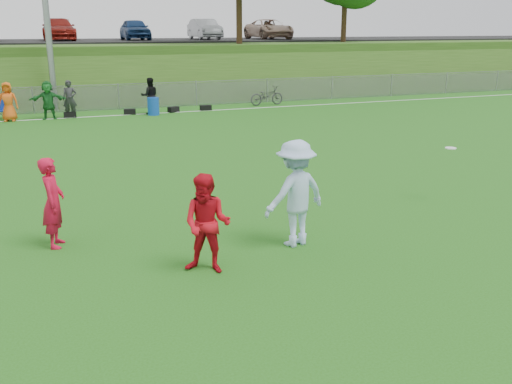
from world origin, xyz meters
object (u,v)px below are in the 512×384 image
player_blue (295,193)px  player_red_center (207,224)px  bicycle (267,96)px  player_red_left (53,203)px  frisbee (451,148)px  recycling_bin (153,106)px

player_blue → player_red_center: bearing=4.3°
bicycle → player_red_left: bearing=141.4°
player_red_left → player_red_center: (2.34, -2.16, -0.01)m
player_blue → frisbee: player_blue is taller
player_red_left → bicycle: (11.30, 17.26, -0.36)m
recycling_bin → frisbee: bearing=-76.9°
recycling_bin → bicycle: bicycle is taller
player_red_left → player_red_center: size_ratio=1.01×
frisbee → recycling_bin: (-3.77, 16.19, -0.87)m
player_red_left → bicycle: size_ratio=0.91×
player_blue → recycling_bin: 17.47m
recycling_bin → player_blue: bearing=-92.6°
player_red_left → player_red_center: bearing=-120.4°
player_red_center → player_red_left: bearing=170.3°
player_blue → bicycle: player_blue is taller
frisbee → bicycle: frisbee is taller
player_blue → recycling_bin: bearing=-106.4°
player_red_left → player_blue: player_blue is taller
frisbee → bicycle: bearing=81.8°
player_red_center → recycling_bin: (2.67, 18.07, -0.44)m
player_red_left → bicycle: player_red_left is taller
bicycle → player_red_center: bearing=149.9°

